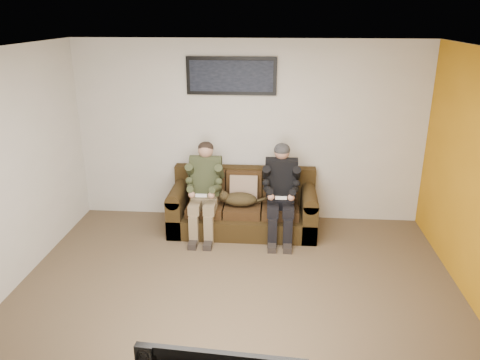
# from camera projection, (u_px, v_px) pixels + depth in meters

# --- Properties ---
(floor) EXTENTS (5.00, 5.00, 0.00)m
(floor) POSITION_uv_depth(u_px,v_px,m) (235.00, 301.00, 5.04)
(floor) COLOR brown
(floor) RESTS_ON ground
(ceiling) EXTENTS (5.00, 5.00, 0.00)m
(ceiling) POSITION_uv_depth(u_px,v_px,m) (235.00, 52.00, 4.15)
(ceiling) COLOR silver
(ceiling) RESTS_ON ground
(wall_back) EXTENTS (5.00, 0.00, 5.00)m
(wall_back) POSITION_uv_depth(u_px,v_px,m) (249.00, 132.00, 6.71)
(wall_back) COLOR beige
(wall_back) RESTS_ON ground
(wall_front) EXTENTS (5.00, 0.00, 5.00)m
(wall_front) POSITION_uv_depth(u_px,v_px,m) (197.00, 338.00, 2.49)
(wall_front) COLOR beige
(wall_front) RESTS_ON ground
(sofa) EXTENTS (2.03, 0.88, 0.83)m
(sofa) POSITION_uv_depth(u_px,v_px,m) (243.00, 207.00, 6.64)
(sofa) COLOR #30220E
(sofa) RESTS_ON ground
(throw_pillow) EXTENTS (0.39, 0.18, 0.38)m
(throw_pillow) POSITION_uv_depth(u_px,v_px,m) (244.00, 188.00, 6.59)
(throw_pillow) COLOR #967962
(throw_pillow) RESTS_ON sofa
(throw_blanket) EXTENTS (0.42, 0.20, 0.07)m
(throw_blanket) POSITION_uv_depth(u_px,v_px,m) (203.00, 166.00, 6.75)
(throw_blanket) COLOR #C4B090
(throw_blanket) RESTS_ON sofa
(person_left) EXTENTS (0.51, 0.87, 1.26)m
(person_left) POSITION_uv_depth(u_px,v_px,m) (205.00, 185.00, 6.39)
(person_left) COLOR #806D50
(person_left) RESTS_ON sofa
(person_right) EXTENTS (0.51, 0.86, 1.27)m
(person_right) POSITION_uv_depth(u_px,v_px,m) (281.00, 187.00, 6.31)
(person_right) COLOR black
(person_right) RESTS_ON sofa
(cat) EXTENTS (0.66, 0.26, 0.24)m
(cat) POSITION_uv_depth(u_px,v_px,m) (239.00, 199.00, 6.43)
(cat) COLOR #45361B
(cat) RESTS_ON sofa
(framed_poster) EXTENTS (1.25, 0.05, 0.52)m
(framed_poster) POSITION_uv_depth(u_px,v_px,m) (231.00, 76.00, 6.42)
(framed_poster) COLOR black
(framed_poster) RESTS_ON wall_back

